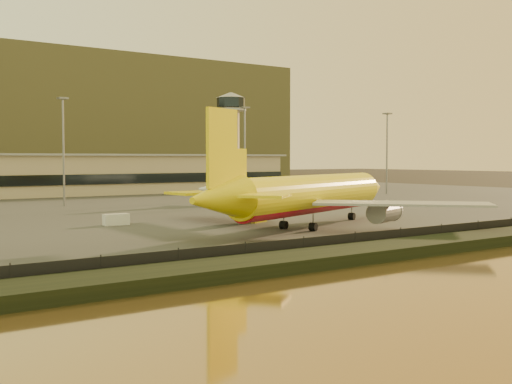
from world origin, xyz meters
TOP-DOWN VIEW (x-y plane):
  - ground at (0.00, 0.00)m, footprint 900.00×900.00m
  - embankment at (0.00, -17.00)m, footprint 320.00×7.00m
  - tarmac at (0.00, 95.00)m, footprint 320.00×220.00m
  - perimeter_fence at (0.00, -13.00)m, footprint 300.00×0.05m
  - control_tower at (70.00, 131.00)m, footprint 11.20×11.20m
  - apron_light_masts at (15.00, 75.00)m, footprint 152.20×12.20m
  - dhl_cargo_jet at (5.98, 10.13)m, footprint 56.87×53.86m
  - white_narrowbody_jet at (35.85, 59.13)m, footprint 35.43×33.51m
  - gse_vehicle_yellow at (4.67, 22.55)m, footprint 4.48×3.33m
  - gse_vehicle_white at (-17.27, 32.44)m, footprint 4.27×2.12m

SIDE VIEW (x-z plane):
  - ground at x=0.00m, z-range 0.00..0.00m
  - tarmac at x=0.00m, z-range 0.00..0.20m
  - embankment at x=0.00m, z-range 0.00..1.40m
  - gse_vehicle_yellow at x=4.67m, z-range 0.20..2.04m
  - gse_vehicle_white at x=-17.27m, z-range 0.20..2.08m
  - perimeter_fence at x=0.00m, z-range 0.20..2.40m
  - white_narrowbody_jet at x=35.85m, z-range -1.97..8.80m
  - dhl_cargo_jet at x=5.98m, z-range -3.35..14.29m
  - apron_light_masts at x=15.00m, z-range 3.00..28.40m
  - control_tower at x=70.00m, z-range 3.91..39.41m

